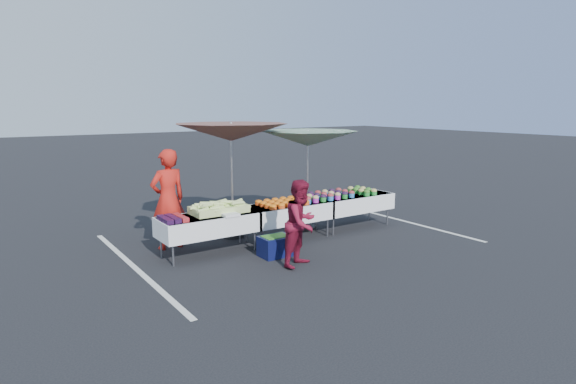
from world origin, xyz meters
TOP-DOWN VIEW (x-y plane):
  - ground at (0.00, 0.00)m, footprint 80.00×80.00m
  - stripe_left at (-3.20, 0.00)m, footprint 0.10×5.00m
  - stripe_right at (3.20, 0.00)m, footprint 0.10×5.00m
  - table_left at (-1.80, 0.00)m, footprint 1.86×0.81m
  - table_center at (0.00, 0.00)m, footprint 1.86×0.81m
  - table_right at (1.80, 0.00)m, footprint 1.86×0.81m
  - berry_punnets at (-2.51, -0.06)m, footprint 0.40×0.54m
  - corn_pile at (-1.55, 0.04)m, footprint 1.16×0.57m
  - plastic_bags at (-1.50, -0.30)m, footprint 0.30×0.25m
  - carrot_bowls at (-0.15, -0.01)m, footprint 0.95×0.69m
  - potato_cups at (0.95, 0.00)m, footprint 1.34×0.58m
  - bean_baskets at (2.06, -0.01)m, footprint 0.36×0.68m
  - vendor at (-2.26, 0.79)m, footprint 0.76×0.55m
  - customer at (-0.75, -1.50)m, footprint 0.90×0.81m
  - umbrella_left at (-0.87, 0.80)m, footprint 2.40×2.40m
  - umbrella_right at (0.80, 0.40)m, footprint 2.24×2.24m
  - storage_bin at (-0.83, -0.81)m, footprint 0.60×0.44m

SIDE VIEW (x-z plane):
  - ground at x=0.00m, z-range 0.00..0.00m
  - stripe_left at x=-3.20m, z-range 0.00..0.00m
  - stripe_right at x=3.20m, z-range 0.00..0.00m
  - storage_bin at x=-0.83m, z-range 0.01..0.39m
  - table_left at x=-1.80m, z-range 0.21..0.96m
  - table_center at x=0.00m, z-range 0.21..0.96m
  - table_right at x=1.80m, z-range 0.21..0.96m
  - customer at x=-0.75m, z-range 0.00..1.51m
  - plastic_bags at x=-1.50m, z-range 0.75..0.80m
  - berry_punnets at x=-2.51m, z-range 0.75..0.83m
  - carrot_bowls at x=-0.15m, z-range 0.75..0.85m
  - bean_baskets at x=2.06m, z-range 0.75..0.90m
  - potato_cups at x=0.95m, z-range 0.75..0.91m
  - corn_pile at x=-1.55m, z-range 0.71..0.97m
  - vendor at x=-2.26m, z-range 0.00..1.95m
  - umbrella_right at x=0.80m, z-range 0.91..3.14m
  - umbrella_left at x=-0.87m, z-range 0.98..3.40m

